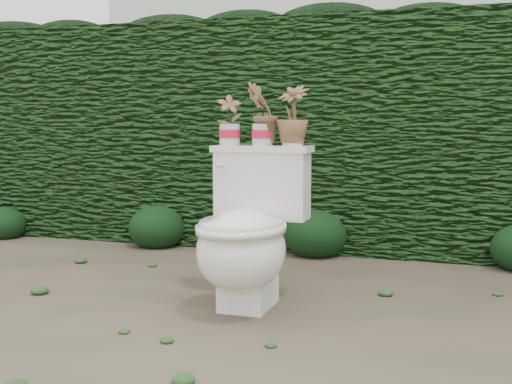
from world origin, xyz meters
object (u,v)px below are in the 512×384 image
(toilet, at_px, (247,236))
(potted_plant_center, at_px, (263,115))
(potted_plant_right, at_px, (293,117))
(potted_plant_left, at_px, (230,121))

(toilet, height_order, potted_plant_center, potted_plant_center)
(potted_plant_center, relative_size, potted_plant_right, 1.06)
(toilet, distance_m, potted_plant_center, 0.62)
(toilet, height_order, potted_plant_right, potted_plant_right)
(potted_plant_left, relative_size, potted_plant_center, 0.81)
(toilet, distance_m, potted_plant_left, 0.62)
(potted_plant_left, relative_size, potted_plant_right, 0.86)
(potted_plant_right, bearing_deg, toilet, -108.51)
(toilet, bearing_deg, potted_plant_right, 56.60)
(potted_plant_center, distance_m, potted_plant_right, 0.16)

